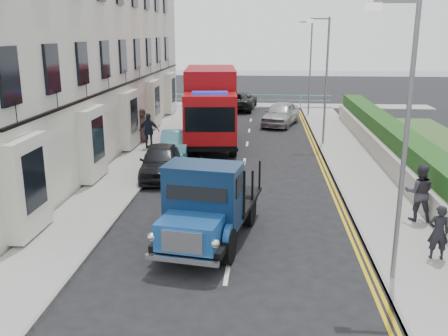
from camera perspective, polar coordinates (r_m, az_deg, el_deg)
ground at (r=15.36m, az=0.87°, el=-8.67°), size 120.00×120.00×0.00m
pavement_west at (r=24.58m, az=-9.95°, el=0.53°), size 2.40×38.00×0.12m
pavement_east at (r=24.23m, az=14.88°, el=0.02°), size 2.60×38.00×0.12m
promenade at (r=43.45m, az=3.33°, el=7.14°), size 30.00×2.50×0.12m
sea_plane at (r=74.27m, az=3.88°, el=10.49°), size 120.00×120.00×0.00m
terrace_west at (r=28.92m, az=-17.17°, el=16.52°), size 6.31×30.20×14.25m
garden_east at (r=24.45m, az=19.42°, el=1.82°), size 1.45×28.00×1.75m
seafront_railing at (r=42.59m, az=3.32°, el=7.68°), size 13.00×0.08×1.11m
lamp_near at (r=12.65m, az=19.63°, el=4.19°), size 1.23×0.18×7.00m
lamp_mid at (r=28.28m, az=11.39°, el=10.49°), size 1.23×0.18×7.00m
lamp_far at (r=38.21m, az=9.66°, el=11.76°), size 1.23×0.18×7.00m
bedford_lorry at (r=14.75m, az=-2.18°, el=-4.78°), size 2.98×5.64×2.56m
red_lorry at (r=28.51m, az=-1.54°, el=7.28°), size 3.48×8.28×4.22m
parked_car_front at (r=22.17m, az=-7.28°, el=0.79°), size 2.24×4.43×1.45m
parked_car_mid at (r=25.74m, az=-5.62°, el=2.71°), size 1.70×4.04×1.30m
parked_car_rear at (r=30.80m, az=-2.05°, el=4.80°), size 2.06×4.37×1.23m
seafront_car_left at (r=41.41m, az=1.80°, el=7.70°), size 2.95×5.53×1.48m
seafront_car_right at (r=34.59m, az=6.50°, el=6.18°), size 3.09×4.99×1.59m
pedestrian_east_near at (r=15.07m, az=23.30°, el=-6.75°), size 0.60×0.42×1.57m
pedestrian_east_far at (r=17.77m, az=21.42°, el=-2.61°), size 1.05×0.88×1.95m
pedestrian_west_near at (r=27.20m, az=-8.55°, el=4.21°), size 1.13×0.50×1.90m
pedestrian_west_far at (r=28.92m, az=-9.35°, el=4.87°), size 1.11×0.92×1.95m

